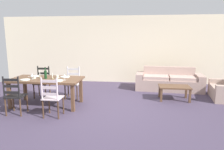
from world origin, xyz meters
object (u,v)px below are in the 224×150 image
dining_chair_far_left (42,82)px  coffee_table (174,88)px  dining_chair_far_right (73,83)px  coffee_cup_primary (57,77)px  wine_bottle (46,74)px  dining_table (46,82)px  couch (169,82)px  wine_glass_near_left (32,75)px  coffee_cup_secondary (34,77)px  dining_chair_near_right (52,97)px  wine_glass_near_right (65,76)px  dining_chair_near_left (15,95)px

dining_chair_far_left → coffee_table: size_ratio=1.07×
dining_chair_far_right → coffee_cup_primary: dining_chair_far_right is taller
coffee_table → wine_bottle: bearing=-165.0°
dining_table → dining_chair_far_left: (-0.48, 0.75, -0.19)m
dining_chair_far_left → wine_bottle: (0.48, -0.77, 0.39)m
couch → wine_bottle: bearing=-148.7°
couch → dining_chair_far_right: bearing=-155.8°
wine_glass_near_left → coffee_cup_secondary: 0.10m
wine_bottle → coffee_table: 3.71m
wine_glass_near_left → coffee_table: wine_glass_near_left is taller
dining_chair_near_right → dining_table: bearing=121.8°
dining_table → wine_glass_near_right: size_ratio=11.80×
dining_chair_near_right → wine_bottle: (-0.49, 0.77, 0.39)m
dining_table → dining_chair_far_right: dining_chair_far_right is taller
wine_bottle → coffee_cup_secondary: 0.31m
dining_chair_near_left → coffee_table: (4.01, 1.68, -0.12)m
wine_bottle → wine_glass_near_left: bearing=-162.7°
dining_table → wine_bottle: wine_bottle is taller
dining_chair_far_left → dining_chair_far_right: same height
dining_chair_near_left → dining_chair_near_right: 0.95m
dining_chair_near_left → couch: size_ratio=0.41×
dining_chair_far_right → wine_glass_near_right: bearing=-84.5°
wine_glass_near_left → couch: wine_glass_near_left is taller
dining_chair_far_right → wine_glass_near_left: dining_chair_far_right is taller
dining_chair_far_right → coffee_table: size_ratio=1.07×
dining_chair_far_left → coffee_cup_primary: dining_chair_far_left is taller
dining_chair_far_left → coffee_table: bearing=2.6°
wine_glass_near_right → couch: 3.81m
dining_table → dining_chair_far_right: (0.49, 0.77, -0.19)m
wine_glass_near_right → coffee_cup_secondary: (-0.88, 0.10, -0.07)m
wine_glass_near_left → coffee_cup_primary: bearing=15.8°
dining_chair_far_right → dining_chair_near_right: bearing=-90.0°
dining_chair_near_right → dining_chair_far_left: (-0.97, 1.54, 0.00)m
dining_chair_far_left → wine_glass_near_right: (1.06, -0.90, 0.38)m
couch → wine_glass_near_left: bearing=-149.7°
wine_glass_near_right → coffee_cup_primary: bearing=143.7°
dining_table → couch: (3.56, 2.15, -0.37)m
couch → dining_table: bearing=-148.9°
dining_chair_far_right → couch: dining_chair_far_right is taller
wine_glass_near_left → coffee_cup_secondary: size_ratio=1.79×
dining_table → wine_glass_near_left: size_ratio=11.80×
coffee_cup_primary → dining_chair_near_right: bearing=-77.1°
wine_glass_near_left → dining_chair_near_right: bearing=-39.4°
dining_chair_far_left → coffee_table: 4.03m
coffee_cup_secondary → couch: 4.47m
wine_glass_near_right → wine_glass_near_left: bearing=178.1°
dining_table → wine_glass_near_right: wine_glass_near_right is taller
dining_table → wine_bottle: 0.21m
dining_chair_near_right → coffee_cup_secondary: bearing=137.0°
wine_bottle → dining_table: bearing=95.8°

